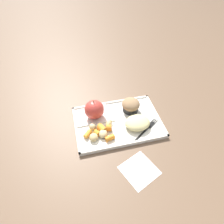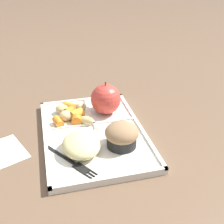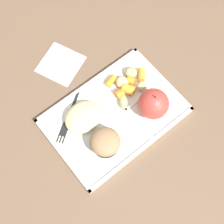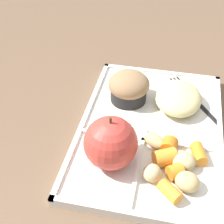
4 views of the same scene
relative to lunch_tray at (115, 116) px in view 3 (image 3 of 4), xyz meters
name	(u,v)px [view 3 (image 3 of 4)]	position (x,y,z in m)	size (l,w,h in m)	color
ground	(114,116)	(0.00, 0.00, -0.01)	(6.00, 6.00, 0.00)	brown
lunch_tray	(115,116)	(0.00, 0.00, 0.00)	(0.35, 0.24, 0.02)	silver
green_apple	(153,104)	(-0.08, 0.05, 0.05)	(0.08, 0.08, 0.09)	#C63D33
bran_muffin	(105,143)	(0.07, 0.05, 0.03)	(0.08, 0.08, 0.06)	black
carrot_slice_back	(142,75)	(-0.13, -0.04, 0.01)	(0.02, 0.02, 0.03)	orange
carrot_slice_small	(128,89)	(-0.07, -0.03, 0.02)	(0.03, 0.03, 0.03)	orange
carrot_slice_large	(131,80)	(-0.09, -0.05, 0.02)	(0.02, 0.02, 0.02)	orange
carrot_slice_near_corner	(111,81)	(-0.05, -0.08, 0.02)	(0.02, 0.02, 0.03)	orange
carrot_slice_tilted	(120,94)	(-0.04, -0.03, 0.02)	(0.02, 0.02, 0.02)	orange
potato_chunk_wedge	(122,82)	(-0.07, -0.06, 0.02)	(0.04, 0.03, 0.02)	tan
potato_chunk_corner	(131,73)	(-0.11, -0.06, 0.02)	(0.03, 0.03, 0.02)	tan
potato_chunk_browned	(142,86)	(-0.11, -0.01, 0.02)	(0.03, 0.03, 0.03)	tan
potato_chunk_large	(123,102)	(-0.04, -0.01, 0.02)	(0.04, 0.02, 0.02)	tan
egg_noodle_pile	(83,117)	(0.07, -0.04, 0.02)	(0.10, 0.08, 0.04)	#D6C684
meatball_side	(74,117)	(0.09, -0.06, 0.02)	(0.03, 0.03, 0.03)	#755B4C
meatball_center	(83,115)	(0.07, -0.04, 0.02)	(0.04, 0.04, 0.04)	#755B4C
plastic_fork	(68,120)	(0.11, -0.06, 0.01)	(0.13, 0.10, 0.00)	black
paper_napkin	(61,64)	(0.02, -0.22, -0.01)	(0.11, 0.11, 0.00)	white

